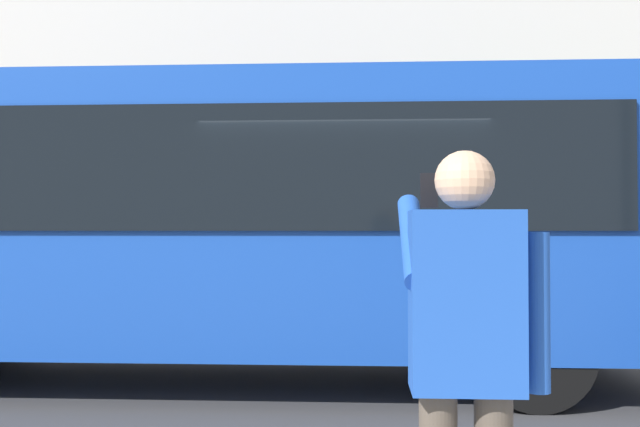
% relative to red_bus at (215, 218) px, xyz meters
% --- Properties ---
extents(ground_plane, '(60.00, 60.00, 0.00)m').
position_rel_red_bus_xyz_m(ground_plane, '(-1.37, 0.12, -1.68)').
color(ground_plane, '#38383A').
extents(building_facade_far, '(28.00, 1.55, 12.00)m').
position_rel_red_bus_xyz_m(building_facade_far, '(-1.38, -6.68, 4.30)').
color(building_facade_far, beige).
rests_on(building_facade_far, ground_plane).
extents(red_bus, '(9.05, 2.54, 3.08)m').
position_rel_red_bus_xyz_m(red_bus, '(0.00, 0.00, 0.00)').
color(red_bus, '#1947AD').
rests_on(red_bus, ground_plane).
extents(pedestrian_photographer, '(0.53, 0.52, 1.70)m').
position_rel_red_bus_xyz_m(pedestrian_photographer, '(-1.89, 4.65, -0.54)').
color(pedestrian_photographer, '#4C4238').
rests_on(pedestrian_photographer, sidewalk_curb).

